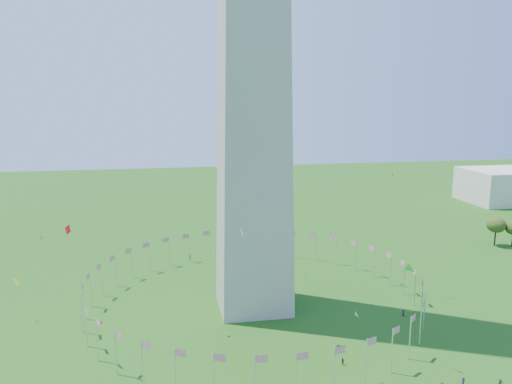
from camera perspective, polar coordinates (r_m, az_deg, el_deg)
flag_ring at (r=125.10m, az=-0.30°, el=-11.02°), size 80.24×80.24×9.00m
kites_aloft at (r=97.08m, az=5.32°, el=-7.61°), size 104.81×68.67×38.79m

